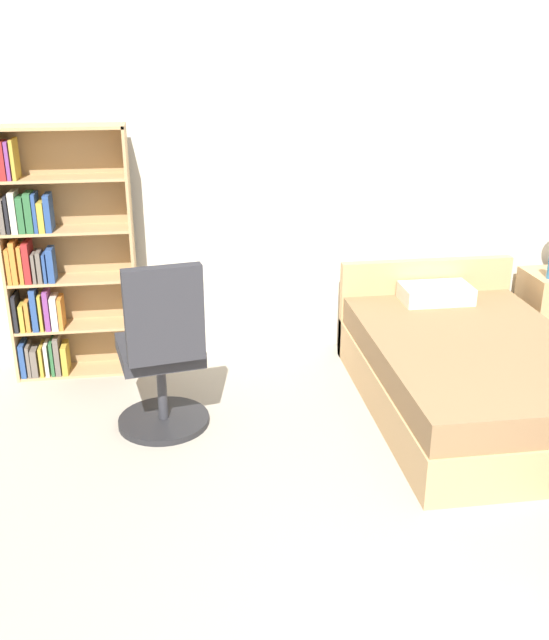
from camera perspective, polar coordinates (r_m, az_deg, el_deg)
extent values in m
cube|color=silver|center=(5.34, 4.30, 11.10)|extent=(9.00, 0.06, 2.60)
cube|color=tan|center=(5.19, -20.73, 4.61)|extent=(0.02, 0.26, 1.75)
cube|color=tan|center=(5.07, -11.25, 5.23)|extent=(0.02, 0.26, 1.75)
cube|color=#A48256|center=(5.23, -15.89, 5.32)|extent=(0.88, 0.01, 1.75)
cube|color=tan|center=(5.41, -15.11, -3.86)|extent=(0.84, 0.25, 0.02)
cube|color=navy|center=(5.40, -19.38, -2.87)|extent=(0.04, 0.19, 0.25)
cube|color=#665B51|center=(5.39, -18.98, -2.96)|extent=(0.02, 0.17, 0.23)
cube|color=#665B51|center=(5.38, -18.57, -3.12)|extent=(0.04, 0.15, 0.20)
cube|color=gold|center=(5.39, -18.05, -2.94)|extent=(0.02, 0.20, 0.22)
cube|color=beige|center=(5.36, -17.69, -2.90)|extent=(0.03, 0.16, 0.24)
cube|color=#2D6638|center=(5.36, -17.28, -2.75)|extent=(0.02, 0.18, 0.25)
cube|color=#665B51|center=(5.35, -16.91, -2.60)|extent=(0.04, 0.19, 0.28)
cube|color=gold|center=(5.36, -16.37, -2.90)|extent=(0.04, 0.19, 0.21)
cube|color=tan|center=(5.28, -15.48, -0.42)|extent=(0.84, 0.25, 0.02)
cube|color=black|center=(5.27, -19.91, 0.65)|extent=(0.03, 0.19, 0.26)
cube|color=gold|center=(5.27, -19.45, 0.30)|extent=(0.03, 0.17, 0.19)
cube|color=orange|center=(5.27, -19.02, 0.52)|extent=(0.03, 0.20, 0.22)
cube|color=navy|center=(5.22, -18.61, 0.86)|extent=(0.04, 0.15, 0.30)
cube|color=gold|center=(5.22, -18.13, 0.67)|extent=(0.02, 0.15, 0.26)
cube|color=#7A387F|center=(5.22, -17.69, 0.85)|extent=(0.03, 0.16, 0.28)
cube|color=beige|center=(5.22, -17.15, 0.64)|extent=(0.04, 0.16, 0.24)
cube|color=orange|center=(5.22, -16.68, 0.62)|extent=(0.03, 0.17, 0.22)
cube|color=tan|center=(5.16, -15.86, 3.18)|extent=(0.84, 0.25, 0.02)
cube|color=orange|center=(5.17, -20.36, 4.21)|extent=(0.03, 0.20, 0.24)
cube|color=orange|center=(5.15, -20.03, 4.44)|extent=(0.04, 0.17, 0.29)
cube|color=orange|center=(5.13, -19.55, 4.27)|extent=(0.03, 0.15, 0.26)
cube|color=maroon|center=(5.15, -19.08, 4.49)|extent=(0.04, 0.21, 0.28)
cube|color=#665B51|center=(5.14, -18.58, 4.10)|extent=(0.02, 0.19, 0.20)
cube|color=#665B51|center=(5.12, -18.23, 4.14)|extent=(0.03, 0.15, 0.22)
cube|color=navy|center=(5.12, -17.83, 4.09)|extent=(0.02, 0.17, 0.20)
cube|color=navy|center=(5.10, -17.41, 4.28)|extent=(0.04, 0.15, 0.23)
cube|color=tan|center=(5.07, -16.26, 6.93)|extent=(0.84, 0.25, 0.02)
cube|color=#665B51|center=(5.07, -20.88, 7.81)|extent=(0.03, 0.16, 0.22)
cube|color=black|center=(5.06, -20.50, 7.98)|extent=(0.02, 0.16, 0.25)
cube|color=beige|center=(5.06, -20.05, 8.18)|extent=(0.04, 0.19, 0.27)
cube|color=#2D6638|center=(5.04, -19.54, 8.00)|extent=(0.04, 0.16, 0.24)
cube|color=#2D6638|center=(5.04, -18.98, 8.19)|extent=(0.04, 0.17, 0.26)
cube|color=navy|center=(5.03, -18.53, 8.20)|extent=(0.02, 0.17, 0.26)
cube|color=gold|center=(5.05, -18.06, 7.98)|extent=(0.04, 0.21, 0.20)
cube|color=navy|center=(5.02, -17.61, 8.22)|extent=(0.04, 0.18, 0.25)
cube|color=tan|center=(4.99, -16.68, 10.81)|extent=(0.84, 0.25, 0.02)
cube|color=maroon|center=(5.00, -20.88, 11.86)|extent=(0.04, 0.17, 0.24)
cube|color=#7A387F|center=(5.00, -20.42, 11.92)|extent=(0.02, 0.19, 0.24)
cube|color=gold|center=(5.00, -20.06, 12.03)|extent=(0.02, 0.19, 0.25)
cube|color=tan|center=(4.95, -17.10, 14.56)|extent=(0.88, 0.26, 0.02)
cube|color=tan|center=(4.82, 15.43, -5.39)|extent=(1.31, 1.99, 0.29)
cube|color=olive|center=(4.72, 15.73, -2.74)|extent=(1.28, 1.95, 0.20)
cube|color=tan|center=(5.54, 11.88, 1.07)|extent=(1.31, 0.08, 0.74)
cube|color=silver|center=(5.29, 12.78, 2.10)|extent=(0.50, 0.30, 0.12)
cylinder|color=#232326|center=(4.60, -8.83, -7.93)|extent=(0.57, 0.57, 0.04)
cylinder|color=#333338|center=(4.50, -9.00, -5.40)|extent=(0.06, 0.06, 0.42)
cube|color=#2D2D33|center=(4.39, -9.19, -2.38)|extent=(0.56, 0.56, 0.10)
cube|color=#2D2D33|center=(4.00, -8.80, 0.38)|extent=(0.45, 0.15, 0.56)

